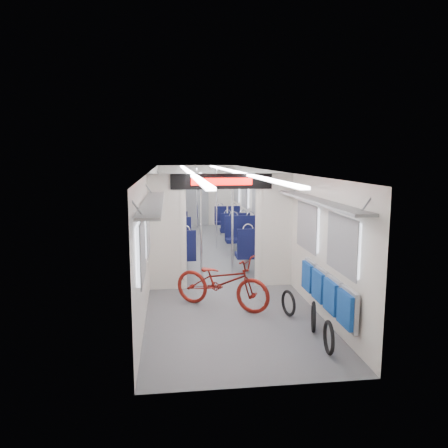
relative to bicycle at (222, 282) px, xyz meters
name	(u,v)px	position (x,y,z in m)	size (l,w,h in m)	color
carriage	(213,204)	(0.14, 3.03, 1.03)	(12.00, 12.02, 2.31)	#515456
bicycle	(222,282)	(0.00, 0.00, 0.00)	(0.63, 1.80, 0.94)	maroon
flip_bench	(326,291)	(1.50, -1.06, 0.11)	(0.12, 2.15, 0.56)	gray
bike_hoop_a	(329,339)	(1.21, -1.99, -0.26)	(0.47, 0.47, 0.05)	black
bike_hoop_b	(313,318)	(1.25, -1.23, -0.26)	(0.47, 0.47, 0.05)	black
bike_hoop_c	(288,305)	(1.05, -0.53, -0.28)	(0.44, 0.44, 0.05)	black
seat_bay_near_left	(174,242)	(-0.79, 3.18, 0.09)	(0.95, 2.25, 1.15)	#0B0F34
seat_bay_near_right	(249,240)	(1.08, 3.20, 0.10)	(0.95, 2.27, 1.16)	#0B0F34
seat_bay_far_left	(173,221)	(-0.79, 6.89, 0.06)	(0.90, 2.02, 1.08)	#0B0F34
seat_bay_far_right	(231,222)	(1.08, 6.45, 0.05)	(0.88, 1.93, 1.06)	#0B0F34
stanchion_near_left	(201,226)	(-0.21, 1.95, 0.68)	(0.04, 0.04, 2.30)	silver
stanchion_near_right	(232,225)	(0.48, 2.03, 0.68)	(0.05, 0.05, 2.30)	silver
stanchion_far_left	(197,208)	(-0.08, 5.33, 0.68)	(0.04, 0.04, 2.30)	silver
stanchion_far_right	(216,209)	(0.45, 4.97, 0.68)	(0.04, 0.04, 2.30)	silver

